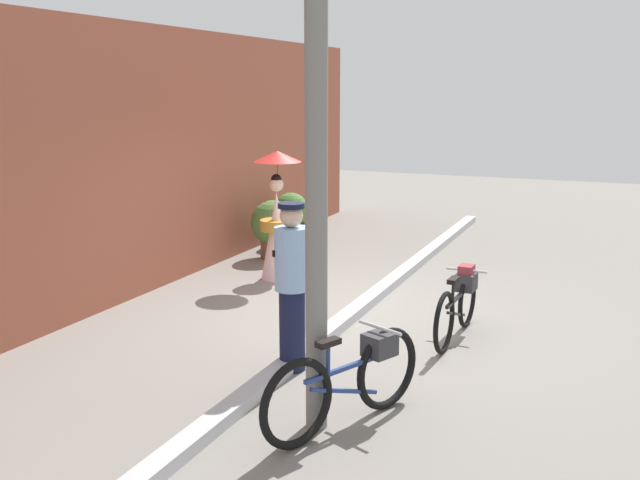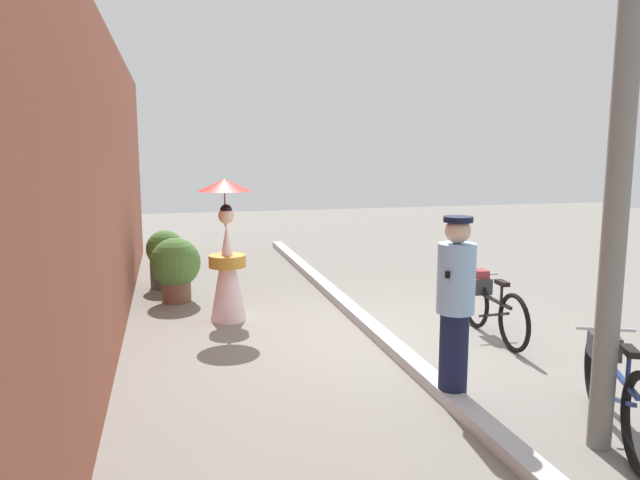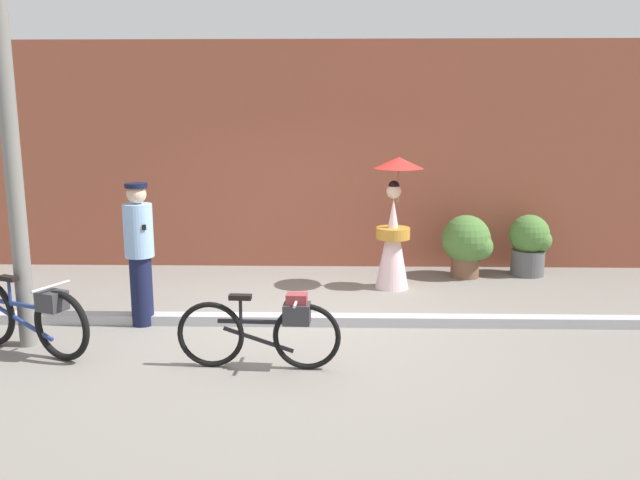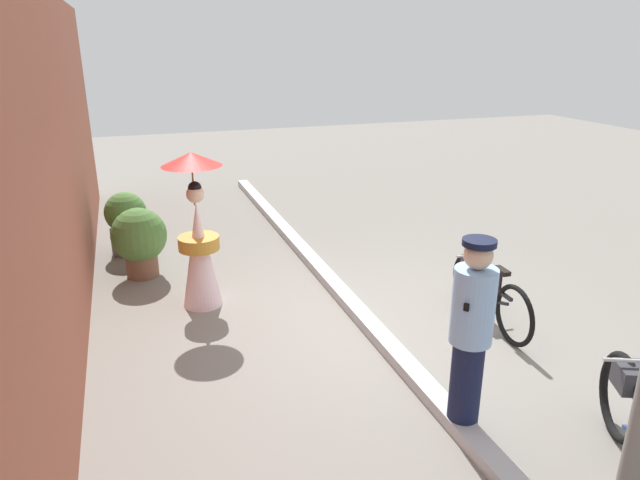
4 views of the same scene
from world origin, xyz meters
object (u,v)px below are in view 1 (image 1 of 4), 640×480
(bicycle_near_officer, at_px, (459,302))
(utility_pole, at_px, (316,139))
(person_officer, at_px, (292,282))
(potted_plant_small, at_px, (292,217))
(bicycle_far_side, at_px, (349,379))
(potted_plant_by_door, at_px, (275,226))
(person_with_parasol, at_px, (277,219))

(bicycle_near_officer, relative_size, utility_pole, 0.34)
(utility_pole, bearing_deg, person_officer, 34.45)
(potted_plant_small, distance_m, utility_pole, 7.41)
(bicycle_far_side, distance_m, potted_plant_small, 7.16)
(potted_plant_by_door, bearing_deg, person_officer, -151.28)
(bicycle_far_side, relative_size, potted_plant_by_door, 1.72)
(person_with_parasol, bearing_deg, bicycle_near_officer, -116.32)
(bicycle_far_side, xyz_separation_m, utility_pole, (-0.13, 0.24, 1.99))
(utility_pole, bearing_deg, bicycle_near_officer, -12.39)
(bicycle_near_officer, relative_size, person_with_parasol, 0.86)
(bicycle_far_side, xyz_separation_m, person_with_parasol, (4.06, 2.69, 0.49))
(bicycle_near_officer, distance_m, person_with_parasol, 3.43)
(potted_plant_small, bearing_deg, bicycle_near_officer, -133.90)
(utility_pole, bearing_deg, potted_plant_small, 26.99)
(bicycle_far_side, height_order, utility_pole, utility_pole)
(person_officer, height_order, person_with_parasol, person_with_parasol)
(bicycle_near_officer, relative_size, bicycle_far_side, 0.98)
(bicycle_far_side, distance_m, utility_pole, 2.01)
(potted_plant_by_door, bearing_deg, person_with_parasol, -151.63)
(potted_plant_by_door, relative_size, utility_pole, 0.20)
(bicycle_far_side, xyz_separation_m, potted_plant_small, (6.26, 3.49, 0.10))
(bicycle_near_officer, relative_size, potted_plant_small, 1.71)
(person_officer, relative_size, potted_plant_small, 1.78)
(person_officer, bearing_deg, utility_pole, -145.55)
(bicycle_near_officer, bearing_deg, bicycle_far_side, 172.16)
(bicycle_near_officer, xyz_separation_m, person_officer, (-1.64, 1.31, 0.50))
(bicycle_near_officer, bearing_deg, person_officer, 141.27)
(utility_pole, bearing_deg, potted_plant_by_door, 29.89)
(person_officer, height_order, utility_pole, utility_pole)
(potted_plant_by_door, height_order, potted_plant_small, potted_plant_by_door)
(bicycle_far_side, height_order, potted_plant_small, potted_plant_small)
(bicycle_far_side, relative_size, utility_pole, 0.35)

